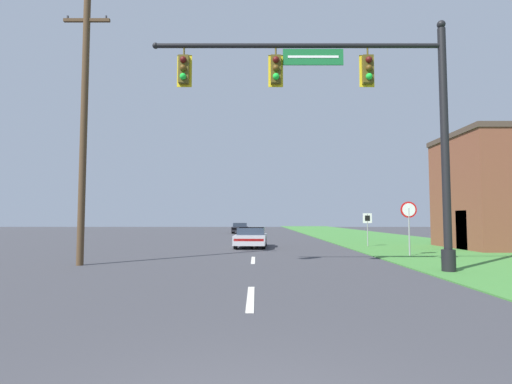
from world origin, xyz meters
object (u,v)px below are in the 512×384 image
stop_sign (411,216)px  utility_pole_near (86,125)px  route_sign_post (369,222)px  far_car (242,228)px  car_ahead (253,237)px  signal_mast (367,112)px

stop_sign → utility_pole_near: size_ratio=0.24×
route_sign_post → stop_sign: bearing=-87.7°
far_car → route_sign_post: bearing=-69.0°
car_ahead → utility_pole_near: utility_pole_near is taller
signal_mast → stop_sign: bearing=57.8°
signal_mast → stop_sign: signal_mast is taller
signal_mast → route_sign_post: signal_mast is taller
signal_mast → far_car: (-5.55, 34.59, -4.71)m
far_car → utility_pole_near: 33.28m
stop_sign → route_sign_post: (-0.24, 6.09, -0.34)m
utility_pole_near → route_sign_post: bearing=35.6°
car_ahead → signal_mast: bearing=-70.7°
signal_mast → utility_pole_near: size_ratio=0.96×
car_ahead → utility_pole_near: (-6.31, -9.30, 4.75)m
signal_mast → utility_pole_near: utility_pole_near is taller
far_car → stop_sign: 30.43m
signal_mast → stop_sign: size_ratio=3.99×
far_car → stop_sign: bearing=-72.7°
far_car → utility_pole_near: size_ratio=0.44×
route_sign_post → car_ahead: bearing=-177.1°
far_car → route_sign_post: 24.59m
car_ahead → utility_pole_near: 12.20m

